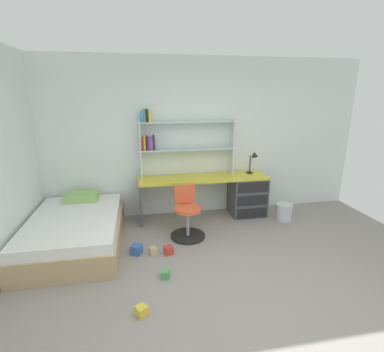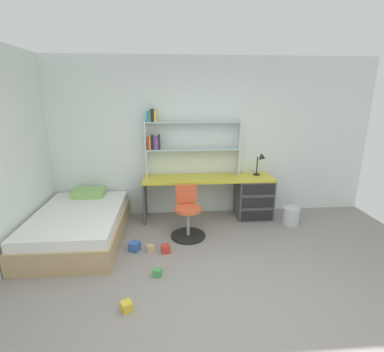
% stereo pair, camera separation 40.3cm
% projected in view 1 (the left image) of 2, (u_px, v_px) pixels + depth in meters
% --- Properties ---
extents(ground_plane, '(6.01, 6.18, 0.02)m').
position_uv_depth(ground_plane, '(242.00, 313.00, 2.84)').
color(ground_plane, gray).
extents(room_shell, '(6.01, 6.18, 2.68)m').
position_uv_depth(room_shell, '(109.00, 158.00, 3.46)').
color(room_shell, silver).
rests_on(room_shell, ground_plane).
extents(desk, '(2.19, 0.52, 0.73)m').
position_uv_depth(desk, '(236.00, 193.00, 5.03)').
color(desk, gold).
rests_on(desk, ground_plane).
extents(bookshelf_hutch, '(1.57, 0.22, 1.12)m').
position_uv_depth(bookshelf_hutch, '(176.00, 138.00, 4.71)').
color(bookshelf_hutch, silver).
rests_on(bookshelf_hutch, desk).
extents(desk_lamp, '(0.20, 0.17, 0.38)m').
position_uv_depth(desk_lamp, '(254.00, 159.00, 4.98)').
color(desk_lamp, black).
rests_on(desk_lamp, desk).
extents(swivel_chair, '(0.52, 0.52, 0.77)m').
position_uv_depth(swivel_chair, '(187.00, 218.00, 4.28)').
color(swivel_chair, black).
rests_on(swivel_chair, ground_plane).
extents(bed_platform, '(1.24, 1.81, 0.57)m').
position_uv_depth(bed_platform, '(76.00, 231.00, 4.03)').
color(bed_platform, tan).
rests_on(bed_platform, ground_plane).
extents(waste_bin, '(0.28, 0.28, 0.28)m').
position_uv_depth(waste_bin, '(284.00, 212.00, 4.89)').
color(waste_bin, silver).
rests_on(waste_bin, ground_plane).
extents(toy_block_natural_0, '(0.12, 0.12, 0.09)m').
position_uv_depth(toy_block_natural_0, '(153.00, 251.00, 3.86)').
color(toy_block_natural_0, tan).
rests_on(toy_block_natural_0, ground_plane).
extents(toy_block_blue_1, '(0.17, 0.17, 0.13)m').
position_uv_depth(toy_block_blue_1, '(136.00, 249.00, 3.86)').
color(toy_block_blue_1, '#3860B7').
rests_on(toy_block_blue_1, ground_plane).
extents(toy_block_green_2, '(0.12, 0.12, 0.09)m').
position_uv_depth(toy_block_green_2, '(166.00, 274.00, 3.36)').
color(toy_block_green_2, '#479E51').
rests_on(toy_block_green_2, ground_plane).
extents(toy_block_yellow_3, '(0.14, 0.14, 0.10)m').
position_uv_depth(toy_block_yellow_3, '(142.00, 311.00, 2.79)').
color(toy_block_yellow_3, gold).
rests_on(toy_block_yellow_3, ground_plane).
extents(toy_block_red_4, '(0.13, 0.13, 0.11)m').
position_uv_depth(toy_block_red_4, '(169.00, 250.00, 3.86)').
color(toy_block_red_4, red).
rests_on(toy_block_red_4, ground_plane).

